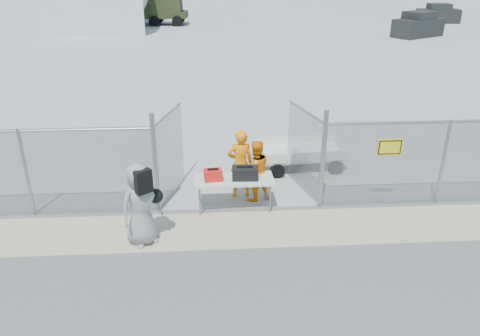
{
  "coord_description": "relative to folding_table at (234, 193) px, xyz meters",
  "views": [
    {
      "loc": [
        -0.65,
        -8.19,
        5.67
      ],
      "look_at": [
        0.0,
        2.0,
        1.1
      ],
      "focal_mm": 35.0,
      "sensor_mm": 36.0,
      "label": 1
    }
  ],
  "objects": [
    {
      "name": "ground",
      "position": [
        0.14,
        -2.03,
        -0.41
      ],
      "size": [
        160.0,
        160.0,
        0.0
      ],
      "primitive_type": "plane",
      "color": "#565656"
    },
    {
      "name": "tarmac_inside",
      "position": [
        0.14,
        39.97,
        -0.4
      ],
      "size": [
        160.0,
        80.0,
        0.01
      ],
      "primitive_type": "cube",
      "color": "#A4A4A4",
      "rests_on": "ground"
    },
    {
      "name": "dirt_strip",
      "position": [
        0.14,
        -1.03,
        -0.4
      ],
      "size": [
        44.0,
        1.6,
        0.01
      ],
      "primitive_type": "cube",
      "color": "#BAA98C",
      "rests_on": "ground"
    },
    {
      "name": "chain_link_fence",
      "position": [
        0.14,
        -0.03,
        0.69
      ],
      "size": [
        40.0,
        0.2,
        2.2
      ],
      "primitive_type": null,
      "color": "gray",
      "rests_on": "ground"
    },
    {
      "name": "folding_table",
      "position": [
        0.0,
        0.0,
        0.0
      ],
      "size": [
        1.92,
        0.82,
        0.81
      ],
      "primitive_type": null,
      "rotation": [
        0.0,
        0.0,
        0.01
      ],
      "color": "silver",
      "rests_on": "ground"
    },
    {
      "name": "orange_bag",
      "position": [
        -0.51,
        -0.05,
        0.54
      ],
      "size": [
        0.45,
        0.33,
        0.27
      ],
      "primitive_type": "cube",
      "rotation": [
        0.0,
        0.0,
        0.1
      ],
      "color": "red",
      "rests_on": "folding_table"
    },
    {
      "name": "black_duffel",
      "position": [
        0.26,
        -0.02,
        0.55
      ],
      "size": [
        0.63,
        0.39,
        0.3
      ],
      "primitive_type": "cube",
      "rotation": [
        0.0,
        0.0,
        -0.04
      ],
      "color": "black",
      "rests_on": "folding_table"
    },
    {
      "name": "security_worker_left",
      "position": [
        0.19,
        0.63,
        0.51
      ],
      "size": [
        0.71,
        0.51,
        1.83
      ],
      "primitive_type": "imported",
      "rotation": [
        0.0,
        0.0,
        3.25
      ],
      "color": "orange",
      "rests_on": "ground"
    },
    {
      "name": "security_worker_right",
      "position": [
        0.56,
        0.42,
        0.4
      ],
      "size": [
        0.96,
        0.87,
        1.61
      ],
      "primitive_type": "imported",
      "rotation": [
        0.0,
        0.0,
        3.54
      ],
      "color": "orange",
      "rests_on": "ground"
    },
    {
      "name": "visitor",
      "position": [
        -2.05,
        -1.4,
        0.52
      ],
      "size": [
        1.09,
        1.01,
        1.86
      ],
      "primitive_type": "imported",
      "rotation": [
        0.0,
        0.0,
        0.62
      ],
      "color": "gray",
      "rests_on": "ground"
    },
    {
      "name": "utility_trailer",
      "position": [
        2.1,
        2.43,
        -0.02
      ],
      "size": [
        3.27,
        1.88,
        0.76
      ],
      "primitive_type": null,
      "rotation": [
        0.0,
        0.0,
        0.08
      ],
      "color": "silver",
      "rests_on": "ground"
    },
    {
      "name": "military_truck",
      "position": [
        -5.64,
        35.87,
        1.07
      ],
      "size": [
        6.32,
        2.63,
        2.96
      ],
      "primitive_type": null,
      "rotation": [
        0.0,
        0.0,
        -0.06
      ],
      "color": "#293117",
      "rests_on": "ground"
    },
    {
      "name": "parked_vehicle_near",
      "position": [
        15.99,
        27.11,
        0.54
      ],
      "size": [
        4.57,
        3.72,
        1.89
      ],
      "primitive_type": null,
      "rotation": [
        0.0,
        0.0,
        0.52
      ],
      "color": "black",
      "rests_on": "ground"
    },
    {
      "name": "parked_vehicle_mid",
      "position": [
        21.61,
        35.73,
        0.46
      ],
      "size": [
        4.04,
        2.23,
        1.74
      ],
      "primitive_type": null,
      "rotation": [
        0.0,
        0.0,
        -0.13
      ],
      "color": "black",
      "rests_on": "ground"
    }
  ]
}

